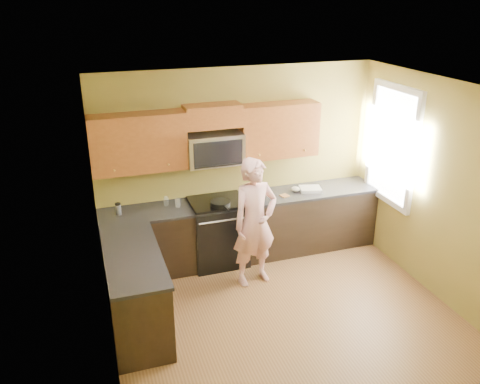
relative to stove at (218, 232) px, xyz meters
name	(u,v)px	position (x,y,z in m)	size (l,w,h in m)	color
floor	(291,325)	(0.40, -1.68, -0.47)	(4.00, 4.00, 0.00)	brown
ceiling	(302,94)	(0.40, -1.68, 2.23)	(4.00, 4.00, 0.00)	white
wall_back	(238,163)	(0.40, 0.32, 0.88)	(4.00, 4.00, 0.00)	olive
wall_front	(414,337)	(0.40, -3.67, 0.88)	(4.00, 4.00, 0.00)	olive
wall_left	(103,250)	(-1.60, -1.68, 0.88)	(4.00, 4.00, 0.00)	olive
wall_right	(450,197)	(2.40, -1.68, 0.88)	(4.00, 4.00, 0.00)	olive
cabinet_back_run	(244,229)	(0.40, 0.02, -0.03)	(4.00, 0.60, 0.88)	black
cabinet_left_run	(135,291)	(-1.30, -1.08, -0.03)	(0.60, 1.60, 0.88)	black
countertop_back	(245,200)	(0.40, 0.01, 0.43)	(4.00, 0.62, 0.04)	black
countertop_left	(133,256)	(-1.29, -1.08, 0.43)	(0.62, 1.60, 0.04)	black
stove	(218,232)	(0.00, 0.00, 0.00)	(0.76, 0.65, 0.95)	black
microwave	(214,163)	(0.00, 0.12, 0.97)	(0.76, 0.40, 0.42)	silver
upper_cab_left	(141,170)	(-0.99, 0.16, 0.97)	(1.22, 0.33, 0.75)	brown
upper_cab_right	(277,156)	(0.94, 0.16, 0.97)	(1.12, 0.33, 0.75)	brown
upper_cab_over_mw	(213,116)	(0.00, 0.16, 1.62)	(0.76, 0.33, 0.30)	brown
window	(392,145)	(2.38, -0.48, 1.17)	(0.06, 1.06, 1.66)	white
woman	(255,223)	(0.31, -0.64, 0.39)	(0.63, 0.41, 1.72)	#ED767D
frying_pan	(220,205)	(-0.01, -0.16, 0.47)	(0.27, 0.48, 0.06)	black
butter_tub	(248,204)	(0.39, -0.16, 0.45)	(0.12, 0.12, 0.08)	#FAE941
toast_slice	(285,196)	(0.97, -0.08, 0.45)	(0.11, 0.11, 0.01)	#B27F47
napkin_a	(261,197)	(0.61, -0.05, 0.48)	(0.11, 0.12, 0.06)	silver
napkin_b	(295,189)	(1.19, 0.04, 0.48)	(0.12, 0.13, 0.07)	silver
dish_towel	(310,189)	(1.40, -0.01, 0.47)	(0.30, 0.24, 0.05)	white
travel_mug	(119,215)	(-1.33, 0.04, 0.45)	(0.07, 0.07, 0.16)	silver
glass_a	(166,201)	(-0.68, 0.14, 0.51)	(0.07, 0.07, 0.12)	silver
glass_c	(178,203)	(-0.55, 0.03, 0.51)	(0.07, 0.07, 0.12)	silver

